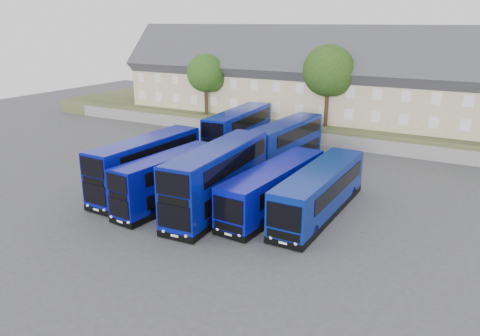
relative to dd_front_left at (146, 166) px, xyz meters
name	(u,v)px	position (x,y,z in m)	size (l,w,h in m)	color
ground	(182,216)	(5.40, -2.72, -2.21)	(120.00, 120.00, 0.00)	#45454A
retaining_wall	(304,137)	(5.40, 21.28, -1.46)	(70.00, 0.40, 1.50)	slate
earth_bank	(332,120)	(5.40, 31.28, -1.21)	(80.00, 20.00, 2.00)	#414B2A
terrace_row	(301,79)	(2.40, 27.28, 4.39)	(48.00, 10.40, 11.20)	tan
dd_front_left	(146,166)	(0.00, 0.00, 0.00)	(2.98, 11.40, 4.50)	#070D8C
dd_front_mid	(168,181)	(3.28, -1.47, -0.28)	(3.18, 10.09, 3.94)	#070B8C
dd_front_right	(218,179)	(7.11, -0.35, 0.16)	(3.53, 12.26, 4.82)	#071283
dd_rear_left	(239,133)	(0.91, 13.85, 0.07)	(3.46, 11.80, 4.63)	#081898
dd_rear_right	(285,146)	(7.26, 11.64, -0.02)	(3.28, 11.36, 4.46)	navy
coach_east_a	(274,189)	(10.78, 1.61, -0.56)	(3.35, 12.46, 3.37)	#080DA0
coach_east_b	(320,192)	(14.07, 2.40, -0.51)	(2.81, 12.73, 3.47)	navy
tree_west	(207,75)	(-8.46, 22.38, 4.84)	(4.80, 4.80, 7.65)	#382314
tree_mid	(330,73)	(7.54, 22.88, 5.86)	(5.76, 5.76, 9.18)	#382314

